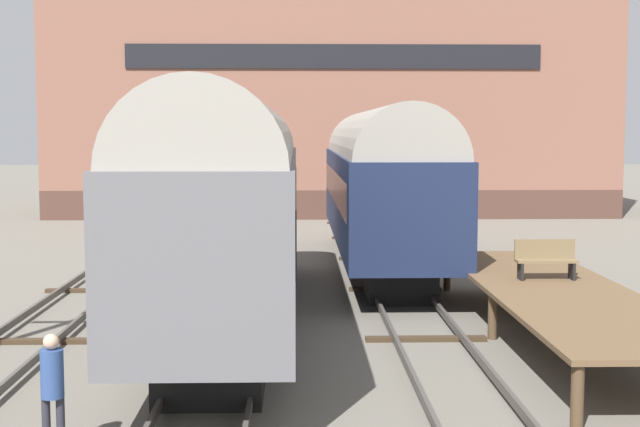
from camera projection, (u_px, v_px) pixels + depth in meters
ground_plane at (216, 382)px, 16.02m from camera, size 200.00×200.00×0.00m
track_middle at (215, 374)px, 16.01m from camera, size 2.60×60.00×0.26m
track_right at (450, 373)px, 16.12m from camera, size 2.60×60.00×0.26m
train_car_navy at (382, 179)px, 28.89m from camera, size 3.11×15.75×5.22m
train_car_grey at (233, 194)px, 20.57m from camera, size 2.94×16.73×5.33m
station_platform at (557, 292)px, 19.26m from camera, size 3.09×11.98×1.10m
bench at (546, 258)px, 20.43m from camera, size 1.40×0.40×0.91m
person_worker at (52, 382)px, 12.35m from camera, size 0.32×0.32×1.72m
warehouse_building at (330, 78)px, 49.87m from camera, size 29.46×11.37×14.82m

